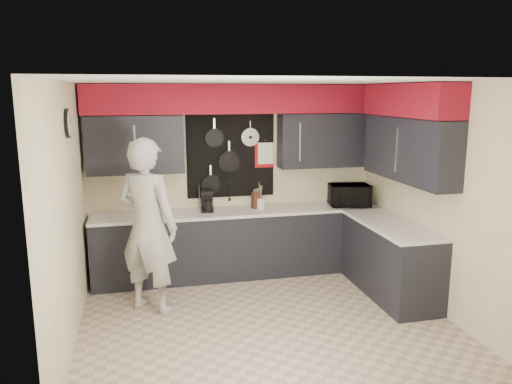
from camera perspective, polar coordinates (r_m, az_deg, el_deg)
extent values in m
plane|color=#C2AD97|center=(5.75, 0.99, -14.32)|extent=(4.00, 4.00, 0.00)
cube|color=beige|center=(6.99, -2.49, 1.53)|extent=(4.00, 0.01, 2.60)
cube|color=black|center=(6.65, -13.66, 5.28)|extent=(1.24, 0.32, 0.75)
cube|color=black|center=(7.12, 7.93, 5.88)|extent=(1.34, 0.32, 0.75)
cube|color=maroon|center=(6.72, -2.29, 10.57)|extent=(3.94, 0.36, 0.38)
cube|color=black|center=(6.92, -2.91, 4.15)|extent=(1.22, 0.03, 1.15)
cylinder|color=black|center=(6.82, -4.78, 6.17)|extent=(0.26, 0.04, 0.26)
cylinder|color=black|center=(6.89, -3.09, 3.48)|extent=(0.30, 0.04, 0.30)
cylinder|color=black|center=(6.90, -5.19, 0.86)|extent=(0.27, 0.04, 0.27)
cylinder|color=silver|center=(6.92, -0.66, 6.28)|extent=(0.25, 0.02, 0.25)
cube|color=#AC0E0D|center=(7.00, 0.92, 4.21)|extent=(0.26, 0.01, 0.34)
cube|color=white|center=(6.99, 1.11, 4.44)|extent=(0.22, 0.01, 0.30)
cylinder|color=silver|center=(6.91, -6.50, -0.08)|extent=(0.01, 0.01, 0.20)
cylinder|color=silver|center=(6.97, -3.03, 0.08)|extent=(0.01, 0.01, 0.20)
cylinder|color=silver|center=(7.06, 0.36, 0.24)|extent=(0.01, 0.01, 0.20)
cube|color=beige|center=(6.12, 19.47, -0.55)|extent=(0.01, 3.50, 2.60)
cube|color=black|center=(6.21, 17.09, 4.68)|extent=(0.32, 1.70, 0.75)
cube|color=maroon|center=(6.16, 17.25, 10.00)|extent=(0.36, 1.70, 0.38)
cube|color=beige|center=(5.21, -20.76, -2.63)|extent=(0.01, 3.50, 2.60)
cylinder|color=black|center=(5.48, -20.73, 7.35)|extent=(0.04, 0.30, 0.30)
cylinder|color=white|center=(5.47, -20.50, 7.37)|extent=(0.01, 0.26, 0.26)
cube|color=black|center=(6.91, -1.97, -5.92)|extent=(3.90, 0.60, 0.88)
cube|color=silver|center=(6.77, -1.97, -2.24)|extent=(3.90, 0.63, 0.04)
cube|color=black|center=(6.48, 15.07, -7.51)|extent=(0.60, 1.60, 0.88)
cube|color=silver|center=(6.34, 15.17, -3.59)|extent=(0.63, 1.60, 0.04)
cube|color=black|center=(6.80, -1.51, -9.70)|extent=(3.90, 0.06, 0.10)
imported|color=black|center=(7.11, 10.61, -0.36)|extent=(0.59, 0.44, 0.30)
cube|color=#371E11|center=(6.84, -0.02, -0.97)|extent=(0.11, 0.11, 0.22)
cylinder|color=silver|center=(6.83, 0.57, -1.32)|extent=(0.11, 0.11, 0.15)
cube|color=black|center=(6.72, -5.52, -2.12)|extent=(0.20, 0.22, 0.03)
cube|color=black|center=(6.75, -5.62, -0.85)|extent=(0.17, 0.09, 0.27)
cube|color=black|center=(6.66, -5.56, -0.01)|extent=(0.20, 0.22, 0.05)
cylinder|color=black|center=(6.68, -5.51, -1.53)|extent=(0.10, 0.10, 0.12)
imported|color=#ACACA9|center=(5.78, -12.26, -3.82)|extent=(0.88, 0.82, 2.01)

